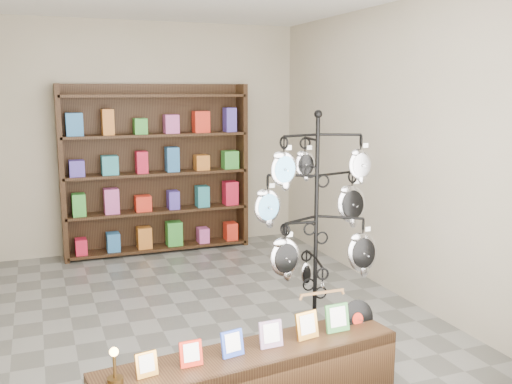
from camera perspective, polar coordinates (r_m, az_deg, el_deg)
ground at (r=5.69m, az=-4.91°, el=-11.79°), size 5.00×5.00×0.00m
room_envelope at (r=5.28m, az=-5.21°, el=7.17°), size 5.00×5.00×5.00m
display_tree at (r=4.51m, az=6.04°, el=-2.46°), size 1.01×0.90×1.98m
back_shelving at (r=7.59m, az=-9.92°, el=1.74°), size 2.42×0.36×2.20m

